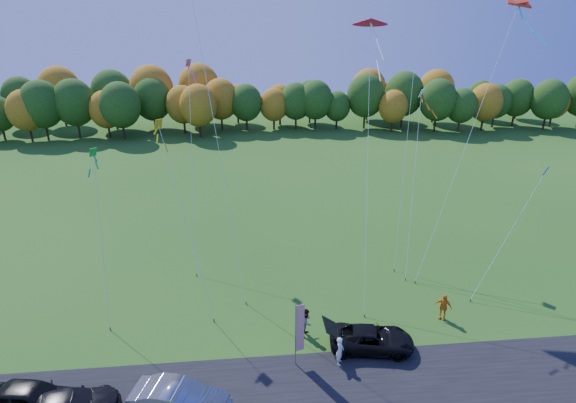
{
  "coord_description": "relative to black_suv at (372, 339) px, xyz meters",
  "views": [
    {
      "loc": [
        -2.75,
        -22.16,
        18.65
      ],
      "look_at": [
        0.0,
        6.0,
        7.0
      ],
      "focal_mm": 28.0,
      "sensor_mm": 36.0,
      "label": 1
    }
  ],
  "objects": [
    {
      "name": "ground",
      "position": [
        -4.39,
        0.92,
        -0.7
      ],
      "size": [
        160.0,
        160.0,
        0.0
      ],
      "primitive_type": "plane",
      "color": "#205516"
    },
    {
      "name": "kite_diamond_pink",
      "position": [
        -11.44,
        13.79,
        7.29
      ],
      "size": [
        1.05,
        8.95,
        15.79
      ],
      "color": "#4C3F33",
      "rests_on": "ground"
    },
    {
      "name": "kite_parafoil_rainbow",
      "position": [
        9.15,
        9.61,
        9.21
      ],
      "size": [
        9.53,
        6.39,
        20.2
      ],
      "color": "#4C3F33",
      "rests_on": "ground"
    },
    {
      "name": "person_tailgate_a",
      "position": [
        -2.17,
        -1.05,
        0.19
      ],
      "size": [
        0.61,
        0.75,
        1.79
      ],
      "primitive_type": "imported",
      "rotation": [
        0.0,
        0.0,
        1.26
      ],
      "color": "white",
      "rests_on": "ground"
    },
    {
      "name": "kite_diamond_white",
      "position": [
        5.82,
        10.54,
        5.96
      ],
      "size": [
        2.87,
        7.19,
        13.7
      ],
      "color": "#4C3F33",
      "rests_on": "ground"
    },
    {
      "name": "kite_diamond_blue_low",
      "position": [
        11.03,
        5.39,
        3.72
      ],
      "size": [
        6.0,
        3.2,
        9.28
      ],
      "color": "#4C3F33",
      "rests_on": "ground"
    },
    {
      "name": "person_east",
      "position": [
        5.48,
        2.4,
        0.23
      ],
      "size": [
        1.16,
        0.99,
        1.86
      ],
      "primitive_type": "imported",
      "rotation": [
        0.0,
        0.0,
        -0.6
      ],
      "color": "orange",
      "rests_on": "ground"
    },
    {
      "name": "kite_diamond_green",
      "position": [
        -16.48,
        5.26,
        5.09
      ],
      "size": [
        0.98,
        4.23,
        11.38
      ],
      "color": "#4C3F33",
      "rests_on": "ground"
    },
    {
      "name": "kite_delta_red",
      "position": [
        1.35,
        8.26,
        9.01
      ],
      "size": [
        3.2,
        10.97,
        19.82
      ],
      "color": "#4C3F33",
      "rests_on": "ground"
    },
    {
      "name": "black_suv",
      "position": [
        0.0,
        0.0,
        0.0
      ],
      "size": [
        5.37,
        3.11,
        1.41
      ],
      "primitive_type": "imported",
      "rotation": [
        0.0,
        0.0,
        1.41
      ],
      "color": "black",
      "rests_on": "ground"
    },
    {
      "name": "feather_flag",
      "position": [
        -4.53,
        -0.83,
        1.82
      ],
      "size": [
        0.53,
        0.2,
        4.13
      ],
      "color": "#999999",
      "rests_on": "ground"
    },
    {
      "name": "dark_truck_b",
      "position": [
        -18.4,
        -2.95,
        0.15
      ],
      "size": [
        5.28,
        2.8,
        1.71
      ],
      "primitive_type": "imported",
      "rotation": [
        0.0,
        0.0,
        1.41
      ],
      "color": "black",
      "rests_on": "ground"
    },
    {
      "name": "asphalt_strip",
      "position": [
        -4.39,
        -3.08,
        -0.7
      ],
      "size": [
        90.0,
        6.0,
        0.01
      ],
      "primitive_type": "cube",
      "color": "black",
      "rests_on": "ground"
    },
    {
      "name": "silver_sedan",
      "position": [
        -10.91,
        -3.74,
        0.12
      ],
      "size": [
        5.31,
        3.09,
        1.65
      ],
      "primitive_type": "imported",
      "rotation": [
        0.0,
        0.0,
        1.29
      ],
      "color": "#A3A2A7",
      "rests_on": "ground"
    },
    {
      "name": "kite_parafoil_orange",
      "position": [
        6.47,
        14.7,
        15.57
      ],
      "size": [
        6.21,
        12.83,
        32.88
      ],
      "color": "#4C3F33",
      "rests_on": "ground"
    },
    {
      "name": "kite_diamond_yellow",
      "position": [
        -11.2,
        5.88,
        5.54
      ],
      "size": [
        3.69,
        5.26,
        12.93
      ],
      "color": "#4C3F33",
      "rests_on": "ground"
    },
    {
      "name": "tree_line",
      "position": [
        -4.39,
        55.92,
        -0.7
      ],
      "size": [
        116.0,
        12.0,
        10.0
      ],
      "primitive_type": null,
      "color": "#1E4711",
      "rests_on": "ground"
    },
    {
      "name": "person_tailgate_b",
      "position": [
        -3.74,
        1.69,
        0.23
      ],
      "size": [
        1.07,
        1.14,
        1.87
      ],
      "primitive_type": "imported",
      "rotation": [
        0.0,
        0.0,
        1.04
      ],
      "color": "gray",
      "rests_on": "ground"
    },
    {
      "name": "kite_delta_blue",
      "position": [
        -9.41,
        10.09,
        12.43
      ],
      "size": [
        5.25,
        10.58,
        27.08
      ],
      "color": "#4C3F33",
      "rests_on": "ground"
    }
  ]
}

